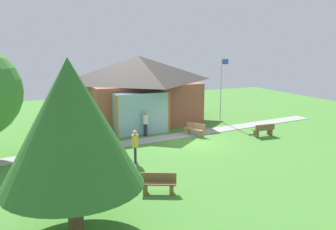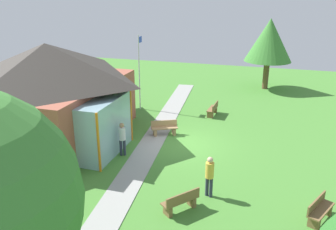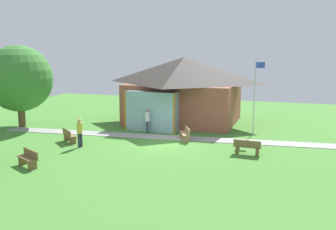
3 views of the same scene
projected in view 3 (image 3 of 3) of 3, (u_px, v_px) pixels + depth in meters
The scene contains 11 objects.
ground_plane at pixel (164, 144), 22.39m from camera, with size 44.00×44.00×0.00m, color #478433.
pavilion at pixel (183, 89), 28.92m from camera, with size 9.27×8.41×5.23m.
footpath at pixel (173, 138), 23.95m from camera, with size 24.57×1.30×0.03m, color #999993.
flagpole at pixel (255, 94), 24.41m from camera, with size 0.64×0.08×5.12m.
bench_mid_left at pixel (69, 136), 22.77m from camera, with size 1.44×1.29×0.84m.
bench_front_left at pixel (28, 159), 17.90m from camera, with size 1.54×1.06×0.84m.
bench_mid_right at pixel (247, 148), 20.00m from camera, with size 1.52×0.52×0.84m.
bench_rear_near_path at pixel (185, 134), 23.24m from camera, with size 1.07×1.54×0.84m.
visitor_by_porch at pixel (147, 119), 25.24m from camera, with size 0.34×0.34×1.74m.
visitor_strolling_lawn at pixel (80, 130), 21.48m from camera, with size 0.34×0.34×1.74m.
tree_west_hedge at pixel (19, 79), 26.98m from camera, with size 4.95×4.95×6.15m.
Camera 3 is at (7.19, -20.53, 5.63)m, focal length 38.59 mm.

